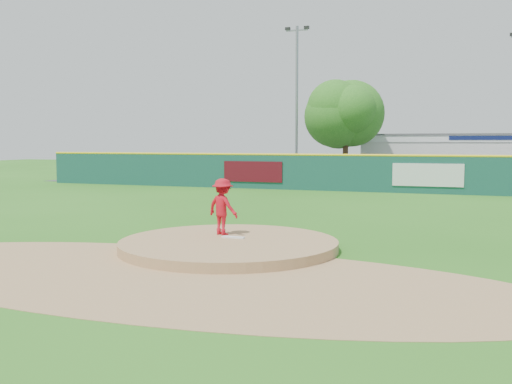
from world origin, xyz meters
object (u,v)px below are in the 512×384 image
(playground_slide, at_px, (208,168))
(deciduous_tree, at_px, (346,115))
(pitcher, at_px, (223,207))
(van, at_px, (467,175))
(pool_building_grp, at_px, (471,156))
(light_pole_left, at_px, (297,96))

(playground_slide, height_order, deciduous_tree, deciduous_tree)
(pitcher, relative_size, van, 0.33)
(playground_slide, bearing_deg, deciduous_tree, 12.23)
(pitcher, height_order, pool_building_grp, pool_building_grp)
(pitcher, bearing_deg, light_pole_left, -57.37)
(van, distance_m, deciduous_tree, 8.64)
(pitcher, distance_m, light_pole_left, 27.32)
(van, bearing_deg, playground_slide, 97.00)
(deciduous_tree, bearing_deg, pitcher, -86.41)
(pool_building_grp, bearing_deg, pitcher, -101.70)
(pool_building_grp, height_order, deciduous_tree, deciduous_tree)
(van, relative_size, light_pole_left, 0.42)
(pool_building_grp, relative_size, playground_slide, 4.78)
(pitcher, relative_size, deciduous_tree, 0.20)
(van, relative_size, playground_slide, 1.44)
(deciduous_tree, bearing_deg, pool_building_grp, 41.16)
(deciduous_tree, distance_m, light_pole_left, 4.72)
(van, height_order, playground_slide, playground_slide)
(van, distance_m, playground_slide, 17.03)
(playground_slide, bearing_deg, light_pole_left, 37.26)
(playground_slide, bearing_deg, pool_building_grp, 27.53)
(pool_building_grp, distance_m, light_pole_left, 13.72)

